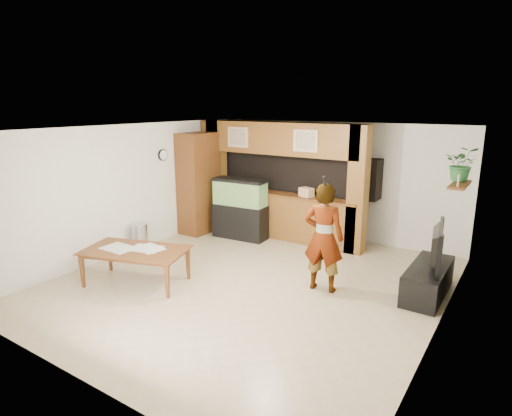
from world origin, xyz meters
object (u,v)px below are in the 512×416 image
Objects in this scene: pantry_cabinet at (199,183)px; dining_table at (135,267)px; person at (324,238)px; television at (431,246)px; aquarium at (240,209)px.

dining_table is at bearing -69.60° from pantry_cabinet.
person is 3.20m from dining_table.
person is at bearing 106.65° from television.
television reaches higher than dining_table.
pantry_cabinet is 1.30× the size of person.
aquarium is at bearing 71.87° from dining_table.
person is (-1.50, -0.74, 0.07)m from television.
television is 0.69× the size of dining_table.
television is at bearing -162.03° from person.
dining_table is (-0.00, -3.07, -0.36)m from aquarium.
aquarium is at bearing 5.15° from pantry_cabinet.
aquarium is 3.15m from person.
aquarium is at bearing 69.78° from television.
aquarium is 4.32m from television.
aquarium reaches higher than dining_table.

